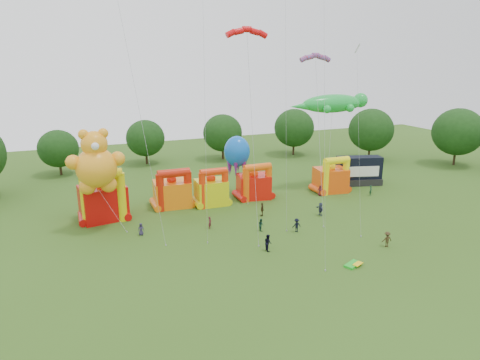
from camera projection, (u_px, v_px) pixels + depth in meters
name	position (u px, v px, depth m)	size (l,w,h in m)	color
ground	(340.00, 286.00, 40.53)	(160.00, 160.00, 0.00)	#325217
tree_ring	(330.00, 224.00, 38.94)	(120.82, 122.89, 12.07)	#352314
bouncy_castle_0	(103.00, 200.00, 56.59)	(6.31, 5.38, 7.21)	#C20B09
bouncy_castle_1	(173.00, 192.00, 61.74)	(5.43, 4.50, 5.92)	orange
bouncy_castle_2	(212.00, 190.00, 62.47)	(4.53, 3.68, 5.80)	#D6D30B
bouncy_castle_3	(254.00, 184.00, 65.56)	(5.35, 4.57, 5.71)	red
bouncy_castle_4	(331.00, 178.00, 68.74)	(5.36, 4.55, 5.98)	#F44E0D
stage_trailer	(359.00, 171.00, 72.81)	(7.90, 4.68, 4.87)	black
teddy_bear_kite	(99.00, 172.00, 51.79)	(6.92, 4.91, 12.91)	orange
gecko_kite	(331.00, 123.00, 68.70)	(14.34, 5.52, 15.45)	green
octopus_kite	(238.00, 158.00, 66.61)	(4.05, 7.75, 9.35)	blue
parafoil_kites	(233.00, 123.00, 52.07)	(30.25, 14.46, 32.03)	red
diamond_kites	(283.00, 112.00, 48.59)	(20.40, 17.65, 37.23)	#DE4C0A
folded_kite_bundle	(353.00, 264.00, 44.47)	(2.23, 1.72, 0.31)	green
spectator_0	(141.00, 229.00, 52.01)	(0.75, 0.49, 1.54)	#2C2741
spectator_1	(210.00, 223.00, 54.01)	(0.58, 0.38, 1.60)	#521721
spectator_2	(261.00, 225.00, 53.35)	(0.78, 0.61, 1.60)	#153626
spectator_3	(297.00, 225.00, 53.00)	(1.13, 0.65, 1.75)	black
spectator_4	(262.00, 209.00, 58.36)	(1.10, 0.46, 1.88)	#3C2D18
spectator_5	(320.00, 209.00, 58.56)	(1.70, 0.54, 1.84)	#293045
spectator_6	(320.00, 191.00, 66.97)	(0.83, 0.54, 1.70)	#50171A
spectator_7	(371.00, 190.00, 67.18)	(0.59, 0.39, 1.62)	#183E27
spectator_8	(268.00, 243.00, 47.77)	(0.94, 0.73, 1.93)	black
spectator_9	(387.00, 239.00, 48.76)	(1.19, 0.68, 1.83)	#372A16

